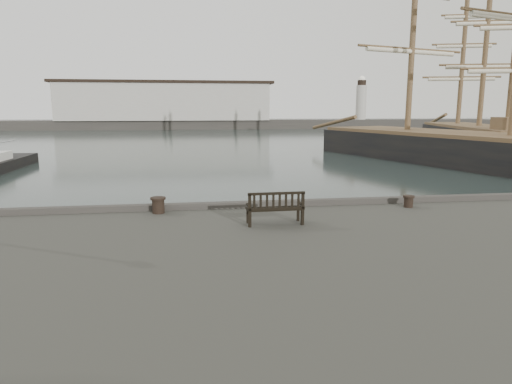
# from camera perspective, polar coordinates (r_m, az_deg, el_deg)

# --- Properties ---
(ground) EXTENTS (400.00, 400.00, 0.00)m
(ground) POSITION_cam_1_polar(r_m,az_deg,el_deg) (15.03, 4.33, -7.43)
(ground) COLOR black
(ground) RESTS_ON ground
(breakwater) EXTENTS (140.00, 9.50, 12.20)m
(breakwater) POSITION_cam_1_polar(r_m,az_deg,el_deg) (105.95, -9.37, 10.10)
(breakwater) COLOR #383530
(breakwater) RESTS_ON ground
(bench) EXTENTS (1.52, 0.54, 0.87)m
(bench) POSITION_cam_1_polar(r_m,az_deg,el_deg) (12.12, 2.38, -2.76)
(bench) COLOR black
(bench) RESTS_ON quay
(bollard_left) EXTENTS (0.52, 0.52, 0.47)m
(bollard_left) POSITION_cam_1_polar(r_m,az_deg,el_deg) (13.70, -12.13, -1.63)
(bollard_left) COLOR black
(bollard_left) RESTS_ON quay
(bollard_right) EXTENTS (0.39, 0.39, 0.37)m
(bollard_right) POSITION_cam_1_polar(r_m,az_deg,el_deg) (14.98, 18.53, -1.12)
(bollard_right) COLOR black
(bollard_right) RESTS_ON quay
(tall_ship_main) EXTENTS (18.51, 39.27, 29.01)m
(tall_ship_main) POSITION_cam_1_polar(r_m,az_deg,el_deg) (39.57, 29.04, 3.50)
(tall_ship_main) COLOR black
(tall_ship_main) RESTS_ON ground
(tall_ship_far) EXTENTS (13.32, 28.51, 23.95)m
(tall_ship_far) POSITION_cam_1_polar(r_m,az_deg,el_deg) (58.03, 25.94, 5.60)
(tall_ship_far) COLOR black
(tall_ship_far) RESTS_ON ground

